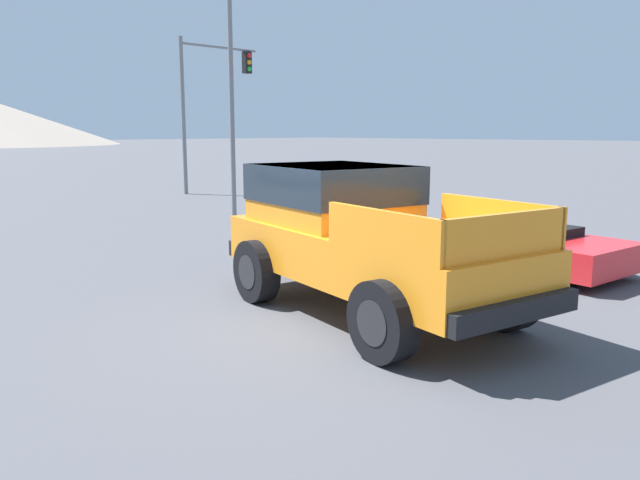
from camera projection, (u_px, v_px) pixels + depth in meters
ground_plane at (339, 312)px, 8.72m from camera, size 320.00×320.00×0.00m
orange_pickup_truck at (357, 230)px, 8.72m from camera, size 3.07×5.31×2.02m
red_convertible_car at (512, 245)px, 11.52m from camera, size 2.35×4.32×1.07m
traffic_light_main at (211, 87)px, 25.28m from camera, size 3.78×0.38×6.10m
street_lamp_post at (230, 31)px, 17.20m from camera, size 0.90×0.24×8.86m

